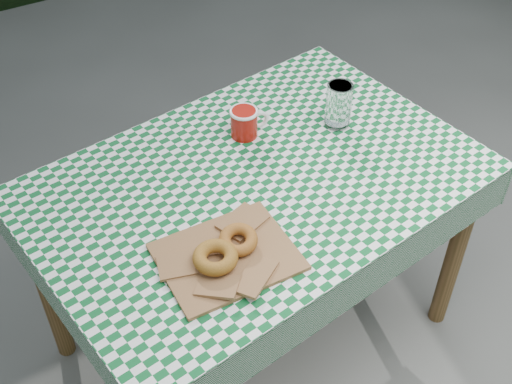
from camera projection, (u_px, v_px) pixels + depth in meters
ground at (276, 297)px, 2.55m from camera, size 60.00×60.00×0.00m
table at (256, 265)px, 2.18m from camera, size 1.37×1.01×0.75m
tablecloth at (256, 179)px, 1.92m from camera, size 1.40×1.03×0.01m
paper_bag at (227, 256)px, 1.69m from camera, size 0.35×0.28×0.02m
bagel_front at (215, 257)px, 1.65m from camera, size 0.14×0.14×0.04m
bagel_back at (238, 240)px, 1.70m from camera, size 0.14×0.14×0.03m
coffee_mug at (244, 123)px, 2.04m from camera, size 0.19×0.19×0.09m
drinking_glass at (339, 105)px, 2.06m from camera, size 0.10×0.10×0.15m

